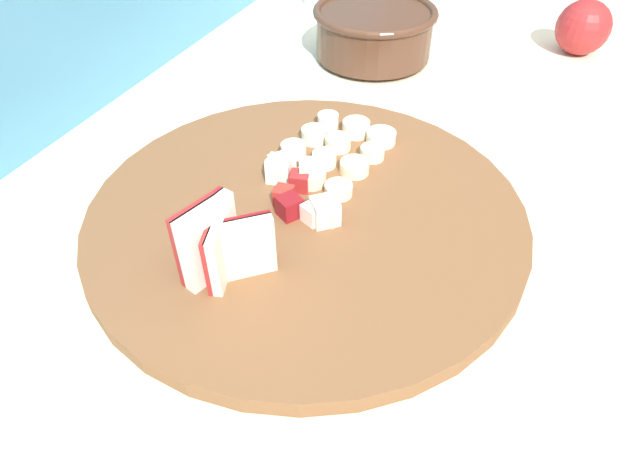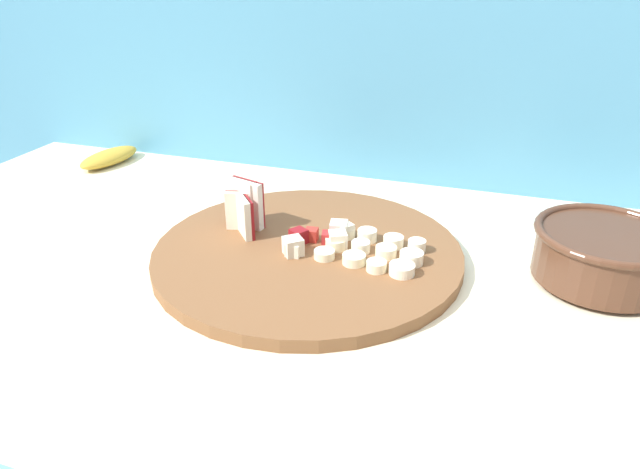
% 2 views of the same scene
% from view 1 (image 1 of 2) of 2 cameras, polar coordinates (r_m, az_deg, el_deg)
% --- Properties ---
extents(tiled_countertop, '(1.43, 0.73, 0.89)m').
position_cam_1_polar(tiled_countertop, '(0.87, 4.95, -19.48)').
color(tiled_countertop, beige).
rests_on(tiled_countertop, ground).
extents(tile_backsplash, '(2.40, 0.04, 1.36)m').
position_cam_1_polar(tile_backsplash, '(0.82, -20.31, -1.15)').
color(tile_backsplash, '#4C8EB2').
rests_on(tile_backsplash, ground).
extents(cutting_board, '(0.39, 0.39, 0.02)m').
position_cam_1_polar(cutting_board, '(0.49, -1.42, 2.15)').
color(cutting_board, brown).
rests_on(cutting_board, tiled_countertop).
extents(apple_wedge_fan, '(0.06, 0.06, 0.06)m').
position_cam_1_polar(apple_wedge_fan, '(0.41, -10.68, -0.98)').
color(apple_wedge_fan, maroon).
rests_on(apple_wedge_fan, cutting_board).
extents(apple_dice_pile, '(0.08, 0.09, 0.02)m').
position_cam_1_polar(apple_dice_pile, '(0.48, -1.88, 4.71)').
color(apple_dice_pile, white).
rests_on(apple_dice_pile, cutting_board).
extents(banana_slice_rows, '(0.13, 0.10, 0.02)m').
position_cam_1_polar(banana_slice_rows, '(0.54, 1.39, 8.76)').
color(banana_slice_rows, beige).
rests_on(banana_slice_rows, cutting_board).
extents(ceramic_bowl, '(0.16, 0.16, 0.07)m').
position_cam_1_polar(ceramic_bowl, '(0.77, 5.67, 20.41)').
color(ceramic_bowl, '#4C2D1E').
rests_on(ceramic_bowl, tiled_countertop).
extents(whole_apple, '(0.07, 0.07, 0.07)m').
position_cam_1_polar(whole_apple, '(0.86, 25.79, 18.90)').
color(whole_apple, '#A32323').
rests_on(whole_apple, tiled_countertop).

